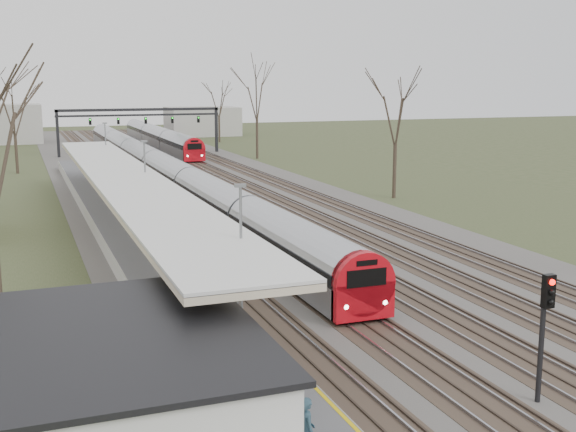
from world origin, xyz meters
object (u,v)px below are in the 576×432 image
at_px(train_far, 159,137).
at_px(passenger, 306,431).
at_px(train_near, 156,166).
at_px(signal_post, 545,319).

bearing_deg(train_far, passenger, -98.59).
bearing_deg(train_near, train_far, 78.89).
xyz_separation_m(train_near, signal_post, (1.75, -52.96, 1.25)).
relative_size(train_near, train_far, 2.00).
bearing_deg(passenger, train_near, -7.68).
bearing_deg(passenger, train_far, -9.32).
xyz_separation_m(train_near, passenger, (-6.74, -55.27, 0.34)).
xyz_separation_m(train_near, train_far, (7.00, 35.65, 0.00)).
bearing_deg(signal_post, train_far, 86.61).
bearing_deg(signal_post, train_near, 91.89).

